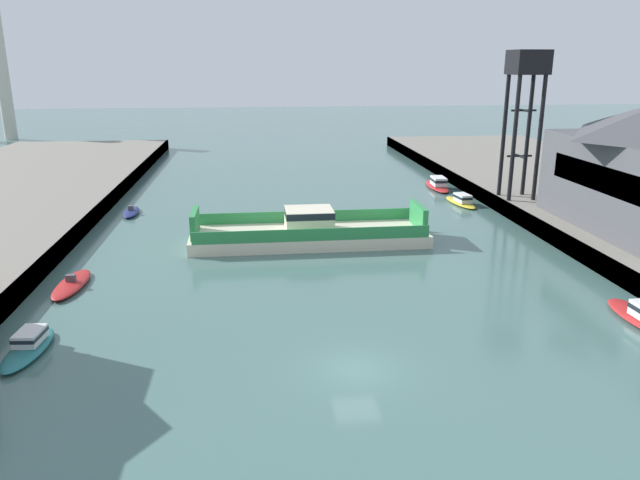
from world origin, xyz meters
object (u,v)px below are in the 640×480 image
at_px(moored_boat_far_right, 29,345).
at_px(moored_boat_mid_right, 131,212).
at_px(chain_ferry, 309,232).
at_px(smokestack_distant_b, 0,59).
at_px(moored_boat_mid_left, 438,184).
at_px(moored_boat_near_right, 72,284).
at_px(crane_tower, 527,81).
at_px(moored_boat_near_left, 461,200).

bearing_deg(moored_boat_far_right, moored_boat_mid_right, 90.71).
bearing_deg(moored_boat_far_right, chain_ferry, 48.14).
relative_size(moored_boat_far_right, smokestack_distant_b, 0.19).
bearing_deg(moored_boat_mid_left, moored_boat_near_right, -139.59).
bearing_deg(chain_ferry, moored_boat_far_right, -131.86).
xyz_separation_m(moored_boat_mid_left, smokestack_distant_b, (-76.12, 61.32, 16.18)).
relative_size(moored_boat_near_right, smokestack_distant_b, 0.21).
xyz_separation_m(moored_boat_near_right, moored_boat_far_right, (0.56, -10.55, 0.21)).
xyz_separation_m(moored_boat_far_right, crane_tower, (42.02, 29.44, 13.67)).
distance_m(chain_ferry, moored_boat_mid_right, 22.48).
bearing_deg(smokestack_distant_b, moored_boat_mid_right, -61.60).
bearing_deg(moored_boat_mid_left, chain_ferry, -130.35).
bearing_deg(crane_tower, moored_boat_far_right, -144.98).
distance_m(moored_boat_mid_left, moored_boat_mid_right, 38.92).
relative_size(moored_boat_mid_left, moored_boat_far_right, 1.40).
distance_m(moored_boat_mid_left, smokestack_distant_b, 99.08).
distance_m(moored_boat_near_right, smokestack_distant_b, 102.40).
relative_size(moored_boat_mid_left, smokestack_distant_b, 0.26).
bearing_deg(moored_boat_far_right, moored_boat_near_right, 93.03).
height_order(chain_ferry, smokestack_distant_b, smokestack_distant_b).
height_order(moored_boat_near_left, moored_boat_mid_right, moored_boat_near_left).
height_order(moored_boat_mid_left, smokestack_distant_b, smokestack_distant_b).
distance_m(moored_boat_mid_right, crane_tower, 44.78).
bearing_deg(crane_tower, moored_boat_near_left, 139.32).
bearing_deg(smokestack_distant_b, moored_boat_near_right, -67.72).
height_order(moored_boat_mid_right, crane_tower, crane_tower).
height_order(moored_boat_mid_right, smokestack_distant_b, smokestack_distant_b).
xyz_separation_m(chain_ferry, moored_boat_mid_right, (-18.48, 12.78, -0.75)).
bearing_deg(moored_boat_mid_left, moored_boat_far_right, -131.07).
relative_size(moored_boat_near_right, moored_boat_mid_right, 1.29).
bearing_deg(moored_boat_near_left, moored_boat_near_right, -148.77).
xyz_separation_m(moored_boat_near_right, moored_boat_mid_left, (37.81, 32.19, 0.35)).
relative_size(chain_ferry, moored_boat_near_left, 3.18).
height_order(chain_ferry, crane_tower, crane_tower).
height_order(crane_tower, smokestack_distant_b, smokestack_distant_b).
bearing_deg(chain_ferry, moored_boat_mid_right, 145.33).
bearing_deg(smokestack_distant_b, crane_tower, -42.70).
bearing_deg(moored_boat_mid_right, chain_ferry, -34.67).
bearing_deg(crane_tower, smokestack_distant_b, 137.30).
distance_m(moored_boat_near_left, moored_boat_far_right, 50.13).
distance_m(chain_ferry, moored_boat_near_left, 23.40).
height_order(moored_boat_near_right, smokestack_distant_b, smokestack_distant_b).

